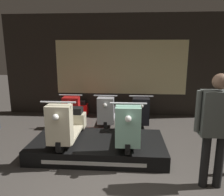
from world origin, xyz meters
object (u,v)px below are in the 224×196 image
at_px(scooter_display_left, 67,124).
at_px(person_right_browsing, 216,121).
at_px(scooter_backrow_0, 76,111).
at_px(scooter_backrow_2, 140,112).
at_px(scooter_display_right, 128,125).
at_px(scooter_backrow_1, 107,111).

relative_size(scooter_display_left, person_right_browsing, 0.87).
height_order(scooter_backrow_0, scooter_backrow_2, same).
bearing_deg(scooter_backrow_0, scooter_display_left, -81.07).
height_order(scooter_display_right, scooter_backrow_2, scooter_display_right).
bearing_deg(scooter_display_left, scooter_backrow_2, 52.10).
bearing_deg(scooter_backrow_1, scooter_display_right, -73.43).
bearing_deg(scooter_display_right, scooter_backrow_2, 80.34).
height_order(scooter_backrow_2, person_right_browsing, person_right_browsing).
distance_m(scooter_display_right, person_right_browsing, 1.64).
height_order(scooter_display_right, scooter_backrow_1, scooter_display_right).
xyz_separation_m(scooter_display_left, scooter_backrow_0, (-0.31, 1.99, -0.29)).
relative_size(scooter_backrow_0, scooter_backrow_1, 1.00).
bearing_deg(scooter_backrow_2, person_right_browsing, -71.72).
height_order(scooter_backrow_1, scooter_backrow_2, same).
distance_m(scooter_backrow_0, person_right_browsing, 4.11).
distance_m(scooter_backrow_1, person_right_browsing, 3.53).
relative_size(scooter_display_left, scooter_display_right, 1.00).
bearing_deg(scooter_display_right, person_right_browsing, -35.07).
height_order(scooter_display_right, scooter_backrow_0, scooter_display_right).
distance_m(scooter_display_right, scooter_backrow_1, 2.10).
bearing_deg(scooter_backrow_2, scooter_display_right, -99.66).
xyz_separation_m(scooter_display_right, scooter_backrow_2, (0.34, 1.99, -0.29)).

